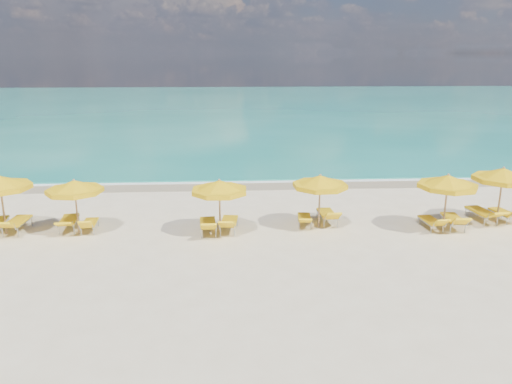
{
  "coord_description": "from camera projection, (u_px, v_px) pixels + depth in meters",
  "views": [
    {
      "loc": [
        -1.18,
        -19.01,
        6.92
      ],
      "look_at": [
        0.0,
        1.5,
        1.2
      ],
      "focal_mm": 35.0,
      "sensor_mm": 36.0,
      "label": 1
    }
  ],
  "objects": [
    {
      "name": "lounger_3_right",
      "position": [
        229.0,
        226.0,
        20.06
      ],
      "size": [
        0.83,
        1.96,
        0.81
      ],
      "rotation": [
        0.0,
        0.0,
        -0.11
      ],
      "color": "#A5A8AD",
      "rests_on": "ground"
    },
    {
      "name": "lounger_4_left",
      "position": [
        304.0,
        221.0,
        20.71
      ],
      "size": [
        0.69,
        1.69,
        0.65
      ],
      "rotation": [
        0.0,
        0.0,
        -0.1
      ],
      "color": "#A5A8AD",
      "rests_on": "ground"
    },
    {
      "name": "lounger_2_left",
      "position": [
        69.0,
        224.0,
        20.23
      ],
      "size": [
        0.87,
        2.05,
        0.73
      ],
      "rotation": [
        0.0,
        0.0,
        0.12
      ],
      "color": "#A5A8AD",
      "rests_on": "ground"
    },
    {
      "name": "lounger_3_left",
      "position": [
        208.0,
        228.0,
        19.84
      ],
      "size": [
        0.76,
        1.98,
        0.81
      ],
      "rotation": [
        0.0,
        0.0,
        0.07
      ],
      "color": "#A5A8AD",
      "rests_on": "ground"
    },
    {
      "name": "lounger_6_right",
      "position": [
        504.0,
        216.0,
        21.31
      ],
      "size": [
        0.83,
        1.78,
        0.81
      ],
      "rotation": [
        0.0,
        0.0,
        0.15
      ],
      "color": "#A5A8AD",
      "rests_on": "ground"
    },
    {
      "name": "ground_plane",
      "position": [
        258.0,
        230.0,
        20.2
      ],
      "size": [
        120.0,
        120.0,
        0.0
      ],
      "primitive_type": "plane",
      "color": "beige"
    },
    {
      "name": "lounger_1_right",
      "position": [
        17.0,
        226.0,
        20.0
      ],
      "size": [
        0.73,
        2.05,
        0.83
      ],
      "rotation": [
        0.0,
        0.0,
        -0.03
      ],
      "color": "#A5A8AD",
      "rests_on": "ground"
    },
    {
      "name": "umbrella_4",
      "position": [
        320.0,
        182.0,
        20.01
      ],
      "size": [
        2.86,
        2.86,
        2.28
      ],
      "rotation": [
        0.0,
        0.0,
        -0.33
      ],
      "color": "tan",
      "rests_on": "ground"
    },
    {
      "name": "ocean",
      "position": [
        236.0,
        107.0,
        66.37
      ],
      "size": [
        120.0,
        80.0,
        0.3
      ],
      "primitive_type": "cube",
      "color": "#167F6E",
      "rests_on": "ground"
    },
    {
      "name": "lounger_4_right",
      "position": [
        327.0,
        218.0,
        21.02
      ],
      "size": [
        0.72,
        1.94,
        0.83
      ],
      "rotation": [
        0.0,
        0.0,
        0.05
      ],
      "color": "#A5A8AD",
      "rests_on": "ground"
    },
    {
      "name": "lounger_6_left",
      "position": [
        482.0,
        216.0,
        21.22
      ],
      "size": [
        0.92,
        2.13,
        0.81
      ],
      "rotation": [
        0.0,
        0.0,
        0.13
      ],
      "color": "#A5A8AD",
      "rests_on": "ground"
    },
    {
      "name": "umbrella_2",
      "position": [
        74.0,
        187.0,
        19.36
      ],
      "size": [
        2.67,
        2.67,
        2.24
      ],
      "rotation": [
        0.0,
        0.0,
        0.23
      ],
      "color": "tan",
      "rests_on": "ground"
    },
    {
      "name": "umbrella_6",
      "position": [
        503.0,
        175.0,
        20.51
      ],
      "size": [
        3.11,
        3.11,
        2.45
      ],
      "rotation": [
        0.0,
        0.0,
        -0.36
      ],
      "color": "tan",
      "rests_on": "ground"
    },
    {
      "name": "whitecap_far",
      "position": [
        332.0,
        135.0,
        43.73
      ],
      "size": [
        18.0,
        0.3,
        0.05
      ],
      "primitive_type": "cube",
      "color": "white",
      "rests_on": "ground"
    },
    {
      "name": "umbrella_5",
      "position": [
        448.0,
        182.0,
        19.63
      ],
      "size": [
        2.72,
        2.72,
        2.38
      ],
      "rotation": [
        0.0,
        0.0,
        -0.18
      ],
      "color": "tan",
      "rests_on": "ground"
    },
    {
      "name": "lounger_5_left",
      "position": [
        431.0,
        224.0,
        20.3
      ],
      "size": [
        0.7,
        1.73,
        0.75
      ],
      "rotation": [
        0.0,
        0.0,
        0.08
      ],
      "color": "#A5A8AD",
      "rests_on": "ground"
    },
    {
      "name": "lounger_2_right",
      "position": [
        90.0,
        226.0,
        20.07
      ],
      "size": [
        0.65,
        1.61,
        0.74
      ],
      "rotation": [
        0.0,
        0.0,
        0.07
      ],
      "color": "#A5A8AD",
      "rests_on": "ground"
    },
    {
      "name": "wet_sand_band",
      "position": [
        250.0,
        184.0,
        27.32
      ],
      "size": [
        120.0,
        2.6,
        0.01
      ],
      "primitive_type": "cube",
      "color": "tan",
      "rests_on": "ground"
    },
    {
      "name": "umbrella_1",
      "position": [
        0.0,
        183.0,
        19.31
      ],
      "size": [
        2.87,
        2.87,
        2.43
      ],
      "rotation": [
        0.0,
        0.0,
        0.23
      ],
      "color": "tan",
      "rests_on": "ground"
    },
    {
      "name": "whitecap_near",
      "position": [
        161.0,
        152.0,
        36.22
      ],
      "size": [
        14.0,
        0.36,
        0.05
      ],
      "primitive_type": "cube",
      "color": "white",
      "rests_on": "ground"
    },
    {
      "name": "umbrella_3",
      "position": [
        219.0,
        187.0,
        19.25
      ],
      "size": [
        2.89,
        2.89,
        2.27
      ],
      "rotation": [
        0.0,
        0.0,
        0.36
      ],
      "color": "tan",
      "rests_on": "ground"
    },
    {
      "name": "foam_line",
      "position": [
        249.0,
        181.0,
        28.09
      ],
      "size": [
        120.0,
        1.2,
        0.03
      ],
      "primitive_type": "cube",
      "color": "white",
      "rests_on": "ground"
    },
    {
      "name": "lounger_5_right",
      "position": [
        453.0,
        223.0,
        20.43
      ],
      "size": [
        0.82,
        1.97,
        0.82
      ],
      "rotation": [
        0.0,
        0.0,
        -0.1
      ],
      "color": "#A5A8AD",
      "rests_on": "ground"
    }
  ]
}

